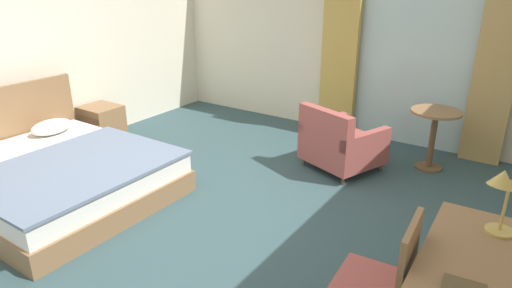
# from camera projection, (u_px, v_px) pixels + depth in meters

# --- Properties ---
(ground) EXTENTS (6.17, 6.76, 0.10)m
(ground) POSITION_uv_depth(u_px,v_px,m) (208.00, 219.00, 4.42)
(ground) COLOR #334C51
(wall_back) EXTENTS (5.77, 0.12, 2.51)m
(wall_back) POSITION_uv_depth(u_px,v_px,m) (344.00, 44.00, 6.36)
(wall_back) COLOR silver
(wall_back) RESTS_ON ground
(wall_left) EXTENTS (0.12, 6.36, 2.51)m
(wall_left) POSITION_uv_depth(u_px,v_px,m) (24.00, 58.00, 5.41)
(wall_left) COLOR silver
(wall_left) RESTS_ON ground
(balcony_glass_door) EXTENTS (1.53, 0.02, 2.21)m
(balcony_glass_door) POSITION_uv_depth(u_px,v_px,m) (413.00, 64.00, 5.83)
(balcony_glass_door) COLOR silver
(balcony_glass_door) RESTS_ON ground
(curtain_panel_left) EXTENTS (0.52, 0.10, 2.28)m
(curtain_panel_left) POSITION_uv_depth(u_px,v_px,m) (340.00, 55.00, 6.25)
(curtain_panel_left) COLOR tan
(curtain_panel_left) RESTS_ON ground
(curtain_panel_right) EXTENTS (0.47, 0.10, 2.28)m
(curtain_panel_right) POSITION_uv_depth(u_px,v_px,m) (495.00, 71.00, 5.23)
(curtain_panel_right) COLOR tan
(curtain_panel_right) RESTS_ON ground
(bed) EXTENTS (2.19, 1.93, 1.02)m
(bed) POSITION_uv_depth(u_px,v_px,m) (54.00, 175.00, 4.68)
(bed) COLOR olive
(bed) RESTS_ON ground
(nightstand) EXTENTS (0.50, 0.45, 0.52)m
(nightstand) POSITION_uv_depth(u_px,v_px,m) (102.00, 124.00, 6.14)
(nightstand) COLOR olive
(nightstand) RESTS_ON ground
(writing_desk) EXTENTS (0.59, 1.32, 0.76)m
(writing_desk) POSITION_uv_depth(u_px,v_px,m) (469.00, 278.00, 2.47)
(writing_desk) COLOR olive
(writing_desk) RESTS_ON ground
(desk_chair) EXTENTS (0.46, 0.49, 0.93)m
(desk_chair) POSITION_uv_depth(u_px,v_px,m) (386.00, 278.00, 2.71)
(desk_chair) COLOR #9E4C47
(desk_chair) RESTS_ON ground
(desk_lamp) EXTENTS (0.21, 0.24, 0.45)m
(desk_lamp) POSITION_uv_depth(u_px,v_px,m) (502.00, 188.00, 2.58)
(desk_lamp) COLOR tan
(desk_lamp) RESTS_ON writing_desk
(armchair_by_window) EXTENTS (0.99, 0.98, 0.79)m
(armchair_by_window) POSITION_uv_depth(u_px,v_px,m) (340.00, 144.00, 5.30)
(armchair_by_window) COLOR #9E4C47
(armchair_by_window) RESTS_ON ground
(round_cafe_table) EXTENTS (0.58, 0.58, 0.73)m
(round_cafe_table) POSITION_uv_depth(u_px,v_px,m) (434.00, 127.00, 5.24)
(round_cafe_table) COLOR olive
(round_cafe_table) RESTS_ON ground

